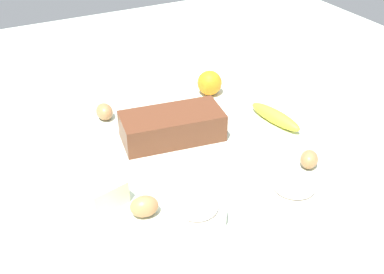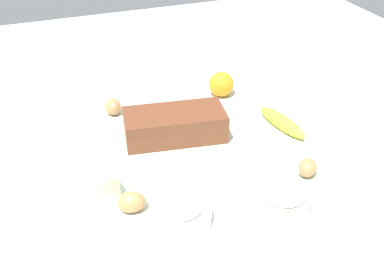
# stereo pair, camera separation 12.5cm
# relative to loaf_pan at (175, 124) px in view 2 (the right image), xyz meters

# --- Properties ---
(ground_plane) EXTENTS (2.40, 2.40, 0.02)m
(ground_plane) POSITION_rel_loaf_pan_xyz_m (0.02, -0.07, -0.05)
(ground_plane) COLOR silver
(loaf_pan) EXTENTS (0.30, 0.17, 0.08)m
(loaf_pan) POSITION_rel_loaf_pan_xyz_m (0.00, 0.00, 0.00)
(loaf_pan) COLOR brown
(loaf_pan) RESTS_ON ground_plane
(flour_bowl) EXTENTS (0.13, 0.13, 0.06)m
(flour_bowl) POSITION_rel_loaf_pan_xyz_m (0.14, -0.37, -0.01)
(flour_bowl) COLOR silver
(flour_bowl) RESTS_ON ground_plane
(sugar_bowl) EXTENTS (0.13, 0.13, 0.06)m
(sugar_bowl) POSITION_rel_loaf_pan_xyz_m (-0.10, -0.33, -0.01)
(sugar_bowl) COLOR silver
(sugar_bowl) RESTS_ON ground_plane
(banana) EXTENTS (0.08, 0.19, 0.04)m
(banana) POSITION_rel_loaf_pan_xyz_m (0.31, -0.06, -0.02)
(banana) COLOR yellow
(banana) RESTS_ON ground_plane
(orange_fruit) EXTENTS (0.08, 0.08, 0.08)m
(orange_fruit) POSITION_rel_loaf_pan_xyz_m (0.22, 0.18, -0.00)
(orange_fruit) COLOR orange
(orange_fruit) RESTS_ON ground_plane
(butter_block) EXTENTS (0.10, 0.08, 0.06)m
(butter_block) POSITION_rel_loaf_pan_xyz_m (-0.25, -0.18, -0.01)
(butter_block) COLOR #F4EDB2
(butter_block) RESTS_ON ground_plane
(egg_near_butter) EXTENTS (0.05, 0.06, 0.05)m
(egg_near_butter) POSITION_rel_loaf_pan_xyz_m (-0.14, 0.19, -0.02)
(egg_near_butter) COLOR #AE7547
(egg_near_butter) RESTS_ON ground_plane
(egg_beside_bowl) EXTENTS (0.07, 0.07, 0.05)m
(egg_beside_bowl) POSITION_rel_loaf_pan_xyz_m (0.26, -0.28, -0.02)
(egg_beside_bowl) COLOR #AF7647
(egg_beside_bowl) RESTS_ON ground_plane
(egg_loose) EXTENTS (0.07, 0.06, 0.05)m
(egg_loose) POSITION_rel_loaf_pan_xyz_m (-0.19, -0.26, -0.02)
(egg_loose) COLOR #B87D4B
(egg_loose) RESTS_ON ground_plane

